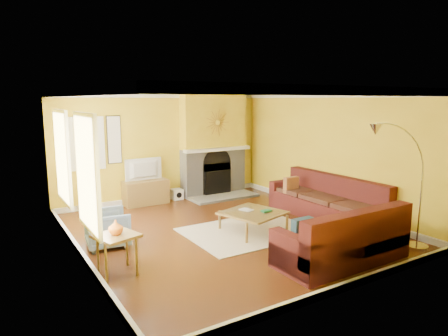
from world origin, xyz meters
TOP-DOWN VIEW (x-y plane):
  - floor at (0.00, 0.00)m, footprint 5.50×6.00m
  - ceiling at (0.00, 0.00)m, footprint 5.50×6.00m
  - wall_back at (0.00, 3.01)m, footprint 5.50×0.02m
  - wall_front at (0.00, -3.01)m, footprint 5.50×0.02m
  - wall_left at (-2.76, 0.00)m, footprint 0.02×6.00m
  - wall_right at (2.76, 0.00)m, footprint 0.02×6.00m
  - baseboard at (0.00, 0.00)m, footprint 5.50×6.00m
  - crown_molding at (0.00, 0.00)m, footprint 5.50×6.00m
  - window_left_near at (-2.72, 1.30)m, footprint 0.06×1.22m
  - window_left_far at (-2.72, -0.60)m, footprint 0.06×1.22m
  - window_back at (-1.90, 2.96)m, footprint 0.82×0.06m
  - wall_art at (-1.25, 2.97)m, footprint 0.34×0.04m
  - fireplace at (1.35, 2.80)m, footprint 1.80×0.40m
  - mantel at (1.35, 2.56)m, footprint 1.92×0.22m
  - hearth at (1.35, 2.25)m, footprint 1.80×0.70m
  - sunburst at (1.35, 2.57)m, footprint 0.70×0.04m
  - rug at (0.35, -0.30)m, footprint 2.40×1.80m
  - sectional_sofa at (1.20, -0.85)m, footprint 3.10×3.70m
  - coffee_table at (0.40, -0.35)m, footprint 1.28×1.28m
  - media_console at (-0.60, 2.75)m, footprint 1.08×0.49m
  - tv at (-0.60, 2.75)m, footprint 0.93×0.13m
  - subwoofer at (0.25, 2.78)m, footprint 0.27×0.27m
  - armchair at (-2.20, 0.35)m, footprint 0.79×0.77m
  - side_table at (-2.40, -0.85)m, footprint 0.68×0.68m
  - vase at (-2.40, -0.85)m, footprint 0.24×0.24m
  - book at (0.25, -0.25)m, footprint 0.24×0.29m
  - arc_lamp at (1.71, -2.55)m, footprint 1.38×0.36m

SIDE VIEW (x-z plane):
  - floor at x=0.00m, z-range -0.02..0.00m
  - rug at x=0.35m, z-range 0.00..0.02m
  - hearth at x=1.35m, z-range 0.00..0.06m
  - baseboard at x=0.00m, z-range 0.00..0.12m
  - subwoofer at x=0.25m, z-range 0.00..0.27m
  - coffee_table at x=0.40m, z-range 0.00..0.41m
  - media_console at x=-0.60m, z-range 0.00..0.59m
  - side_table at x=-2.40m, z-range 0.00..0.60m
  - armchair at x=-2.20m, z-range 0.00..0.65m
  - book at x=0.25m, z-range 0.41..0.43m
  - sectional_sofa at x=1.20m, z-range 0.00..0.90m
  - vase at x=-2.40m, z-range 0.60..0.82m
  - tv at x=-0.60m, z-range 0.59..1.13m
  - arc_lamp at x=1.71m, z-range 0.00..2.18m
  - mantel at x=1.35m, z-range 1.21..1.29m
  - wall_back at x=0.00m, z-range 0.00..2.70m
  - wall_front at x=0.00m, z-range 0.00..2.70m
  - wall_left at x=-2.76m, z-range 0.00..2.70m
  - wall_right at x=2.76m, z-range 0.00..2.70m
  - fireplace at x=1.35m, z-range 0.00..2.70m
  - window_left_near at x=-2.72m, z-range 0.64..2.36m
  - window_left_far at x=-2.72m, z-range 0.64..2.36m
  - window_back at x=-1.90m, z-range 0.94..2.16m
  - wall_art at x=-1.25m, z-range 1.03..2.17m
  - sunburst at x=1.35m, z-range 1.60..2.30m
  - crown_molding at x=0.00m, z-range 2.58..2.70m
  - ceiling at x=0.00m, z-range 2.70..2.72m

